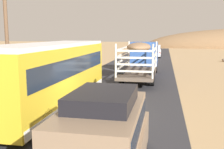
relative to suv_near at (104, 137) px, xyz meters
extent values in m
plane|color=tan|center=(-1.67, 4.28, -1.15)|extent=(240.00, 240.00, 0.00)
cube|color=#2D2D33|center=(-1.67, 4.28, -1.14)|extent=(8.00, 120.00, 0.02)
cube|color=#D8CC4C|center=(-1.67, 4.28, -1.13)|extent=(0.16, 117.60, 0.00)
cube|color=#8C7259|center=(0.00, -0.07, 0.40)|extent=(1.75, 3.59, 0.80)
cube|color=#192333|center=(0.00, -0.07, 0.42)|extent=(1.79, 3.22, 0.44)
cube|color=black|center=(0.00, -0.02, 0.98)|extent=(1.43, 2.07, 0.36)
cylinder|color=black|center=(-0.82, 1.51, -0.75)|extent=(0.26, 0.76, 0.76)
cylinder|color=black|center=(0.82, 1.51, -0.75)|extent=(0.26, 0.76, 0.76)
cube|color=#3359A5|center=(-0.52, 19.32, 0.67)|extent=(2.50, 2.20, 2.20)
cube|color=#192333|center=(-0.52, 19.32, 1.12)|extent=(2.53, 1.54, 0.70)
cube|color=brown|center=(-0.52, 13.92, -0.43)|extent=(2.50, 6.40, 0.24)
cylinder|color=silver|center=(-1.71, 17.06, 0.79)|extent=(0.12, 0.12, 2.20)
cylinder|color=silver|center=(0.67, 17.06, 0.79)|extent=(0.12, 0.12, 2.20)
cylinder|color=silver|center=(-1.71, 10.78, 0.79)|extent=(0.12, 0.12, 2.20)
cylinder|color=silver|center=(0.67, 10.78, 0.79)|extent=(0.12, 0.12, 2.20)
cube|color=silver|center=(-1.73, 13.92, 0.13)|extent=(0.08, 6.30, 0.12)
cube|color=silver|center=(0.69, 13.92, 0.13)|extent=(0.08, 6.30, 0.12)
cube|color=silver|center=(-0.52, 10.76, 0.13)|extent=(2.40, 0.08, 0.12)
cube|color=silver|center=(-1.73, 13.92, 0.57)|extent=(0.08, 6.30, 0.12)
cube|color=silver|center=(0.69, 13.92, 0.57)|extent=(0.08, 6.30, 0.12)
cube|color=silver|center=(-0.52, 10.76, 0.57)|extent=(2.40, 0.08, 0.12)
cube|color=silver|center=(-1.73, 13.92, 1.01)|extent=(0.08, 6.30, 0.12)
cube|color=silver|center=(0.69, 13.92, 1.01)|extent=(0.08, 6.30, 0.12)
cube|color=silver|center=(-0.52, 10.76, 1.01)|extent=(2.40, 0.08, 0.12)
cube|color=silver|center=(-1.73, 13.92, 1.45)|extent=(0.08, 6.30, 0.12)
cube|color=silver|center=(0.69, 13.92, 1.45)|extent=(0.08, 6.30, 0.12)
cube|color=silver|center=(-0.52, 10.76, 1.45)|extent=(2.40, 0.08, 0.12)
ellipsoid|color=#8C6B4C|center=(-0.52, 13.92, 1.54)|extent=(1.75, 3.84, 0.70)
cylinder|color=black|center=(-1.61, 19.32, -0.58)|extent=(0.32, 1.10, 1.10)
cylinder|color=black|center=(0.57, 19.32, -0.58)|extent=(0.32, 1.10, 1.10)
cylinder|color=black|center=(-1.61, 12.64, -0.58)|extent=(0.32, 1.10, 1.10)
cylinder|color=black|center=(0.57, 12.64, -0.58)|extent=(0.32, 1.10, 1.10)
cube|color=gold|center=(-3.89, 5.75, 0.57)|extent=(2.50, 10.00, 2.70)
cube|color=white|center=(-3.89, 5.75, 2.00)|extent=(2.45, 9.80, 0.16)
cube|color=#192333|center=(-3.89, 5.75, 1.04)|extent=(2.54, 9.20, 0.80)
cube|color=silver|center=(-3.89, 5.75, -0.58)|extent=(2.53, 9.80, 0.36)
cylinder|color=black|center=(-4.99, 9.00, -0.63)|extent=(0.30, 1.00, 1.00)
cylinder|color=black|center=(-2.79, 9.00, -0.63)|extent=(0.30, 1.00, 1.00)
cylinder|color=black|center=(-2.79, 2.50, -0.63)|extent=(0.30, 1.00, 1.00)
cube|color=silver|center=(-0.18, 37.14, -0.45)|extent=(1.90, 4.60, 0.90)
cube|color=silver|center=(-0.18, 36.99, 0.40)|extent=(1.75, 3.59, 0.80)
cube|color=#192333|center=(-0.18, 36.99, 0.42)|extent=(1.79, 3.22, 0.44)
cube|color=silver|center=(-0.18, 34.92, -0.78)|extent=(1.86, 0.20, 0.24)
cube|color=red|center=(-1.01, 34.86, -0.27)|extent=(0.16, 0.06, 0.14)
cube|color=red|center=(0.65, 34.86, -0.27)|extent=(0.16, 0.06, 0.14)
cylinder|color=black|center=(-1.00, 38.56, -0.75)|extent=(0.26, 0.76, 0.76)
cylinder|color=black|center=(0.64, 38.56, -0.75)|extent=(0.26, 0.76, 0.76)
cylinder|color=black|center=(-1.00, 35.71, -0.75)|extent=(0.26, 0.76, 0.76)
cylinder|color=black|center=(0.64, 35.71, -0.75)|extent=(0.26, 0.76, 0.76)
cylinder|color=brown|center=(-8.73, 9.66, 3.20)|extent=(0.24, 0.24, 8.70)
camera|label=1|loc=(1.40, -5.96, 2.48)|focal=42.24mm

